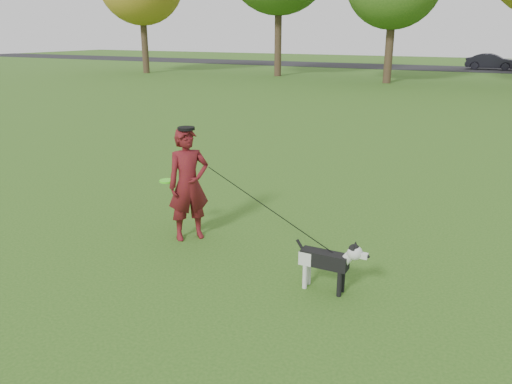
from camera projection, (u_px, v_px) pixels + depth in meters
The scene contains 6 objects.
ground at pixel (258, 255), 7.12m from camera, with size 120.00×120.00×0.00m, color #285116.
road at pixel (475, 69), 41.06m from camera, with size 120.00×7.00×0.02m, color black.
man at pixel (189, 185), 7.47m from camera, with size 0.63×0.41×1.72m, color #530B1E.
dog at pixel (330, 259), 6.02m from camera, with size 0.93×0.19×0.70m.
car_mid at pixel (491, 62), 40.38m from camera, with size 1.34×3.85×1.27m, color black.
man_held_items at pixel (268, 208), 6.55m from camera, with size 3.07×0.75×1.26m.
Camera 1 is at (2.91, -5.81, 3.06)m, focal length 35.00 mm.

